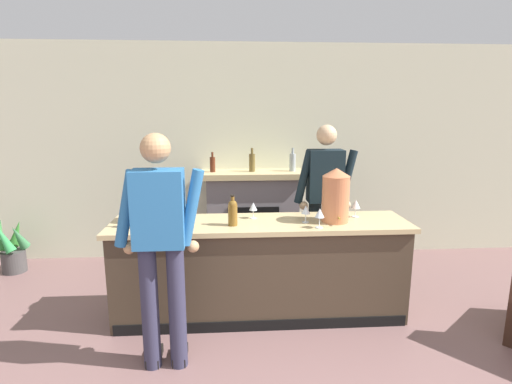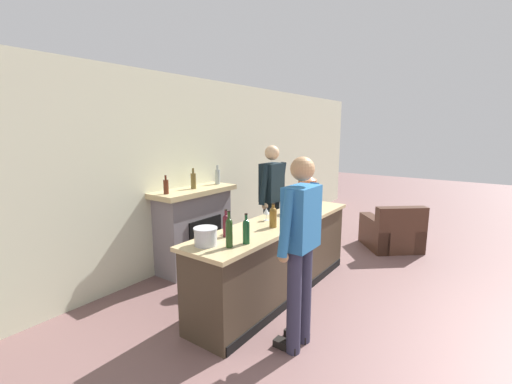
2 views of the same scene
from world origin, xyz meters
name	(u,v)px [view 2 (image 2 of 2)]	position (x,y,z in m)	size (l,w,h in m)	color
wall_back_panel	(176,174)	(0.00, 4.28, 1.38)	(12.00, 0.07, 2.75)	beige
bar_counter	(277,257)	(0.06, 2.59, 0.46)	(2.73, 0.65, 0.92)	#423426
fireplace_stone	(195,227)	(0.08, 4.02, 0.60)	(1.30, 0.52, 1.46)	gray
armchair_black	(392,234)	(2.57, 1.86, 0.26)	(1.15, 1.14, 0.78)	#43281C
person_customer	(300,246)	(-0.71, 1.87, 0.99)	(0.66, 0.30, 1.78)	#302F46
person_bartender	(272,200)	(0.79, 3.15, 0.99)	(0.66, 0.30, 1.78)	#1C282D
copper_dispenser	(307,192)	(0.75, 2.56, 1.17)	(0.25, 0.29, 0.49)	#CA764B
ice_bucket_steel	(206,236)	(-1.06, 2.69, 1.01)	(0.23, 0.23, 0.17)	silver
wine_bottle_chardonnay_pale	(246,230)	(-0.80, 2.40, 1.06)	(0.07, 0.07, 0.30)	#194C27
wine_bottle_burgundy_dark	(273,216)	(-0.19, 2.50, 1.05)	(0.08, 0.08, 0.27)	brown
wine_bottle_cabernet_heavy	(226,224)	(-0.75, 2.70, 1.05)	(0.07, 0.07, 0.29)	#53141E
wine_bottle_merlot_tall	(229,231)	(-0.98, 2.47, 1.08)	(0.06, 0.06, 0.35)	#234018
wine_glass_by_dispenser	(266,212)	(0.01, 2.72, 1.03)	(0.08, 0.08, 0.15)	silver
wine_glass_back_row	(314,206)	(0.56, 2.37, 1.05)	(0.08, 0.08, 0.17)	silver
wine_glass_front_right	(306,198)	(0.98, 2.70, 1.05)	(0.09, 0.09, 0.17)	silver
wine_glass_front_left	(230,223)	(-0.65, 2.74, 1.03)	(0.07, 0.07, 0.15)	silver
wine_glass_near_bucket	(298,206)	(0.48, 2.54, 1.04)	(0.08, 0.08, 0.16)	silver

